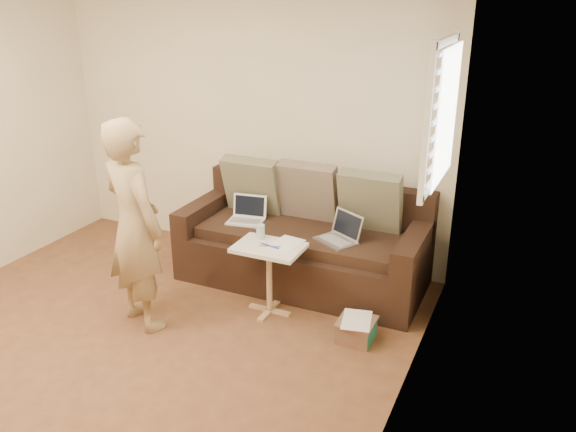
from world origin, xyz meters
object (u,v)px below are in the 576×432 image
object	(u,v)px
laptop_white	(245,222)
drinking_glass	(261,232)
sofa	(303,238)
person	(134,226)
laptop_silver	(336,242)
striped_box	(356,330)
side_table	(269,279)

from	to	relation	value
laptop_white	drinking_glass	distance (m)	0.60
sofa	drinking_glass	world-z (taller)	sofa
person	drinking_glass	size ratio (longest dim) A/B	14.05
laptop_silver	drinking_glass	distance (m)	0.66
sofa	drinking_glass	bearing A→B (deg)	-107.20
striped_box	side_table	bearing A→B (deg)	172.20
laptop_silver	striped_box	bearing A→B (deg)	-26.38
laptop_silver	person	size ratio (longest dim) A/B	0.20
laptop_white	person	bearing A→B (deg)	-116.30
laptop_white	sofa	bearing A→B (deg)	0.05
sofa	side_table	distance (m)	0.64
sofa	drinking_glass	distance (m)	0.59
person	laptop_white	bearing A→B (deg)	-86.11
laptop_silver	striped_box	size ratio (longest dim) A/B	1.21
person	striped_box	size ratio (longest dim) A/B	6.04
sofa	laptop_silver	world-z (taller)	sofa
sofa	striped_box	world-z (taller)	sofa
sofa	laptop_white	xyz separation A→B (m)	(-0.54, -0.08, 0.10)
sofa	laptop_white	world-z (taller)	sofa
side_table	striped_box	size ratio (longest dim) A/B	2.16
sofa	side_table	bearing A→B (deg)	-92.97
laptop_silver	drinking_glass	bearing A→B (deg)	-116.02
laptop_silver	striped_box	xyz separation A→B (m)	(0.39, -0.58, -0.43)
drinking_glass	side_table	bearing A→B (deg)	-39.94
sofa	person	size ratio (longest dim) A/B	1.30
drinking_glass	striped_box	xyz separation A→B (m)	(0.92, -0.22, -0.57)
laptop_white	person	world-z (taller)	person
laptop_silver	person	distance (m)	1.67
side_table	striped_box	world-z (taller)	side_table
sofa	person	xyz separation A→B (m)	(-0.90, -1.19, 0.42)
person	side_table	distance (m)	1.17
laptop_white	person	xyz separation A→B (m)	(-0.36, -1.11, 0.32)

